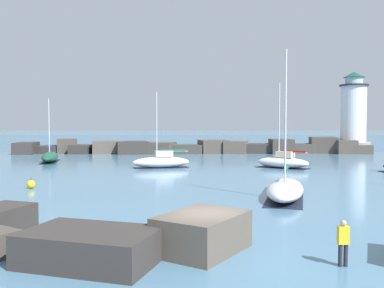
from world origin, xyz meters
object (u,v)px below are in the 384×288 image
Objects in this scene: sailboat_moored_0 at (285,189)px; sailboat_moored_3 at (283,162)px; sailboat_moored_5 at (161,161)px; person_on_rocks at (343,241)px; mooring_buoy_orange_near at (31,184)px; lighthouse at (353,118)px; sailboat_moored_2 at (50,157)px.

sailboat_moored_3 is at bearing 77.70° from sailboat_moored_0.
sailboat_moored_3 is at bearing -1.76° from sailboat_moored_5.
sailboat_moored_0 is 13.12m from person_on_rocks.
sailboat_moored_0 is 11.48× the size of mooring_buoy_orange_near.
lighthouse reaches higher than sailboat_moored_5.
sailboat_moored_0 is 1.18× the size of sailboat_moored_2.
person_on_rocks is (-21.94, -55.29, -4.81)m from lighthouse.
sailboat_moored_0 is 6.02× the size of person_on_rocks.
sailboat_moored_0 reaches higher than mooring_buoy_orange_near.
sailboat_moored_5 is at bearing 178.24° from sailboat_moored_3.
person_on_rocks is (22.16, -39.30, 0.21)m from sailboat_moored_2.
sailboat_moored_2 is (-23.26, 26.22, 0.07)m from sailboat_moored_0.
sailboat_moored_5 reaches higher than sailboat_moored_2.
sailboat_moored_5 is at bearing 115.48° from sailboat_moored_0.
sailboat_moored_0 is at bearing -48.42° from sailboat_moored_2.
sailboat_moored_2 reaches higher than person_on_rocks.
person_on_rocks is (-5.13, -31.54, 0.17)m from sailboat_moored_3.
sailboat_moored_2 is 5.12× the size of person_on_rocks.
mooring_buoy_orange_near is at bearing -120.64° from sailboat_moored_5.
lighthouse is at bearing 44.62° from mooring_buoy_orange_near.
sailboat_moored_0 is 35.05m from sailboat_moored_2.
sailboat_moored_5 is 32.90m from person_on_rocks.
sailboat_moored_2 is at bearing -160.07° from lighthouse.
mooring_buoy_orange_near is at bearing -75.69° from sailboat_moored_2.
lighthouse is 47.17m from sailboat_moored_2.
person_on_rocks is at bearing -94.83° from sailboat_moored_0.
sailboat_moored_3 reaches higher than sailboat_moored_5.
person_on_rocks is at bearing -99.24° from sailboat_moored_3.
sailboat_moored_2 is at bearing 152.74° from sailboat_moored_5.
lighthouse is at bearing 19.93° from sailboat_moored_2.
sailboat_moored_2 is at bearing 119.42° from person_on_rocks.
mooring_buoy_orange_near is at bearing 133.72° from person_on_rocks.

